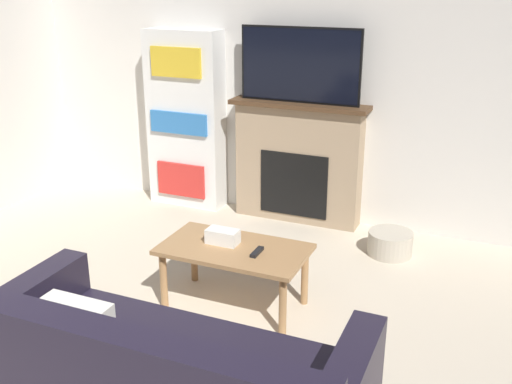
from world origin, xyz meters
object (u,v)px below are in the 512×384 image
Objects in this scene: bookshelf at (186,120)px; storage_basket at (390,243)px; fireplace at (298,162)px; coffee_table at (234,255)px; tv at (300,65)px.

bookshelf reaches higher than storage_basket.
coffee_table is at bearing -85.49° from fireplace.
coffee_table is 1.52m from storage_basket.
bookshelf is (-1.28, 1.64, 0.47)m from coffee_table.
coffee_table is at bearing -85.43° from tv.
bookshelf is at bearing -179.86° from tv.
bookshelf is at bearing 128.04° from coffee_table.
fireplace is at bearing 90.00° from tv.
bookshelf is 2.28m from storage_basket.
tv is 1.10× the size of coffee_table.
fireplace is 1.16× the size of tv.
tv reaches higher than storage_basket.
coffee_table reaches higher than storage_basket.
bookshelf reaches higher than fireplace.
storage_basket is (0.83, 1.24, -0.29)m from coffee_table.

